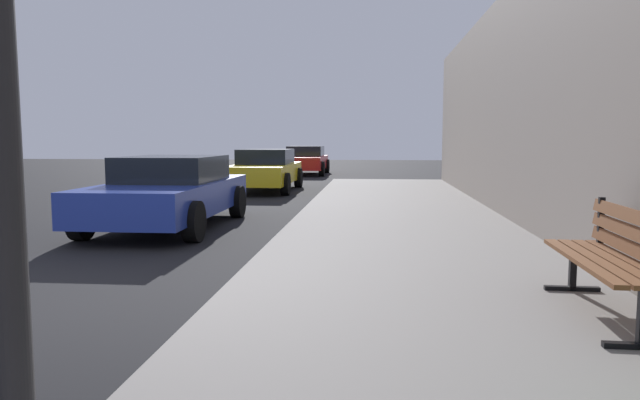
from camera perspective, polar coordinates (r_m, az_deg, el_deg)
ground_plane at (r=6.26m, az=-28.78°, el=-9.33°), size 80.00×80.00×0.00m
sidewalk at (r=5.23m, az=11.31°, el=-10.78°), size 4.00×32.00×0.15m
bench at (r=5.25m, az=27.00°, el=-4.65°), size 0.55×1.80×0.89m
car_blue at (r=10.77m, az=-14.50°, el=0.84°), size 2.02×4.50×1.27m
car_yellow at (r=17.96m, az=-5.41°, el=2.97°), size 1.93×4.38×1.27m
car_red at (r=26.26m, az=-1.45°, el=3.93°), size 1.96×4.14×1.27m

